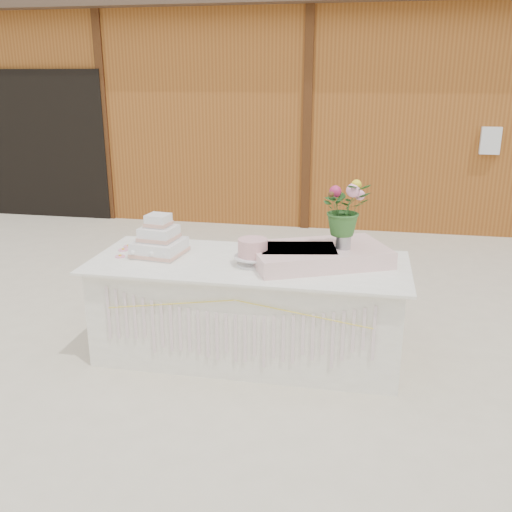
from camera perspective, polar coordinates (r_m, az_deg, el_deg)
The scene contains 9 objects.
ground at distance 4.61m, azimuth -0.72°, elevation -9.68°, with size 80.00×80.00×0.00m, color beige.
barn at distance 10.05m, azimuth 6.38°, elevation 15.05°, with size 12.60×4.60×3.30m.
cake_table at distance 4.44m, azimuth -0.76°, elevation -5.27°, with size 2.40×1.00×0.77m.
wedding_cake at distance 4.50m, azimuth -9.64°, elevation 1.45°, with size 0.40×0.40×0.33m.
pink_cake_stand at distance 4.19m, azimuth -0.33°, elevation 0.53°, with size 0.28×0.28×0.20m.
satin_runner at distance 4.29m, azimuth 6.30°, elevation 0.12°, with size 0.99×0.58×0.13m, color beige.
flower_vase at distance 4.24m, azimuth 8.74°, elevation 1.76°, with size 0.11×0.11×0.15m, color #A8A8AC.
bouquet at distance 4.17m, azimuth 8.91°, elevation 5.38°, with size 0.36×0.31×0.40m, color #2F6126.
loose_flowers at distance 4.61m, azimuth -12.77°, elevation 0.36°, with size 0.16×0.38×0.02m, color pink, non-canonical shape.
Camera 1 is at (0.84, -4.01, 2.12)m, focal length 40.00 mm.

